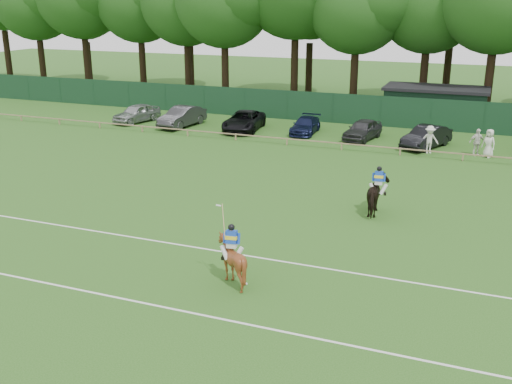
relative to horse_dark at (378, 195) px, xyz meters
The scene contains 20 objects.
ground 8.29m from the horse_dark, 133.50° to the right, with size 160.00×160.00×0.00m, color #1E4C14.
horse_dark is the anchor object (origin of this frame).
horse_chestnut 10.07m from the horse_dark, 110.97° to the right, with size 1.44×1.62×1.78m, color brown.
sedan_silver 27.70m from the horse_dark, 146.70° to the left, with size 1.81×4.49×1.53m, color #A0A2A5.
sedan_grey 24.02m from the horse_dark, 141.26° to the left, with size 1.71×4.91×1.62m, color #2F2F32.
suv_black 20.51m from the horse_dark, 130.98° to the left, with size 2.51×5.44×1.51m, color black.
sedan_navy 18.33m from the horse_dark, 117.90° to the left, with size 1.75×4.30×1.25m, color #111736.
hatch_grey 16.26m from the horse_dark, 104.30° to the left, with size 1.75×4.35×1.48m, color #333336.
estate_black 14.86m from the horse_dark, 87.38° to the left, with size 1.61×4.61×1.52m, color black.
spectator_left 13.34m from the horse_dark, 85.50° to the left, with size 1.22×0.70×1.88m, color silver.
spectator_mid 14.35m from the horse_dark, 73.61° to the left, with size 1.07×0.44×1.82m, color silver.
spectator_right 14.41m from the horse_dark, 70.52° to the left, with size 0.92×0.60×1.88m, color silver.
rider_dark 0.81m from the horse_dark, 82.22° to the right, with size 0.93×0.42×1.41m.
rider_chestnut 10.10m from the horse_dark, 110.95° to the right, with size 0.95×0.54×2.05m.
polo_ball 9.92m from the horse_dark, 107.88° to the right, with size 0.09×0.09×0.09m, color silver.
pitch_lines 11.08m from the horse_dark, 120.90° to the right, with size 60.00×5.10×0.01m.
pitch_rail 13.30m from the horse_dark, 115.25° to the left, with size 62.10×0.10×0.50m.
perimeter_fence 21.78m from the horse_dark, 105.09° to the left, with size 92.08×0.08×2.50m.
utility_shed 24.03m from the horse_dark, 89.21° to the left, with size 8.40×4.40×3.04m.
tree_row 29.27m from the horse_dark, 97.21° to the left, with size 96.00×12.00×21.00m, color #26561C, non-canonical shape.
Camera 1 is at (10.23, -21.78, 10.06)m, focal length 42.00 mm.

